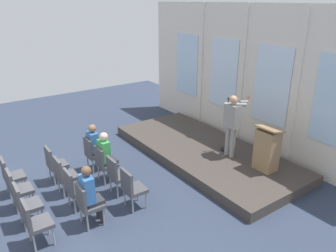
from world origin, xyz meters
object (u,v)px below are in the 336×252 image
chair_r0_c1 (104,162)px  chair_r2_c1 (17,187)px  chair_r1_c0 (54,162)px  chair_r0_c0 (93,152)px  audience_r1_c3 (90,192)px  chair_r2_c0 (10,174)px  chair_r2_c3 (34,221)px  chair_r0_c3 (132,187)px  lectern (267,149)px  chair_r1_c1 (64,174)px  chair_r2_c2 (25,203)px  mic_stand (226,139)px  chair_r1_c2 (74,187)px  chair_r0_c2 (117,173)px  chair_r1_c3 (87,202)px  speaker (232,122)px  audience_r0_c0 (95,145)px  audience_r0_c1 (106,154)px

chair_r0_c1 → chair_r2_c1: size_ratio=1.00×
chair_r0_c1 → chair_r1_c0: same height
chair_r0_c0 → audience_r1_c3: audience_r1_c3 is taller
chair_r0_c1 → chair_r2_c1: bearing=-90.0°
chair_r2_c0 → chair_r2_c3: 2.08m
chair_r2_c0 → chair_r0_c1: bearing=70.9°
chair_r2_c0 → chair_r0_c3: bearing=43.9°
audience_r1_c3 → chair_r2_c3: audience_r1_c3 is taller
lectern → chair_r1_c0: lectern is taller
chair_r2_c1 → audience_r1_c3: bearing=38.0°
chair_r1_c0 → chair_r1_c1: size_ratio=1.00×
chair_r2_c3 → lectern: bearing=81.4°
chair_r1_c1 → chair_r2_c2: same height
mic_stand → chair_r1_c2: mic_stand is taller
chair_r0_c2 → chair_r0_c3: (0.69, 0.00, 0.00)m
chair_r0_c3 → chair_r1_c3: (0.00, -1.00, 0.00)m
chair_r0_c3 → chair_r2_c3: (0.00, -2.01, 0.00)m
chair_r1_c3 → chair_r2_c2: (-0.69, -1.00, 0.00)m
speaker → chair_r0_c2: (-0.44, -3.20, -0.72)m
chair_r1_c1 → chair_r2_c2: 1.22m
audience_r0_c0 → audience_r1_c3: (2.08, -1.00, 0.01)m
chair_r2_c0 → chair_r2_c3: bearing=0.0°
chair_r0_c2 → chair_r2_c1: bearing=-109.1°
chair_r1_c0 → chair_r2_c0: bearing=-90.0°
chair_r2_c3 → audience_r1_c3: bearing=90.0°
lectern → chair_r2_c3: size_ratio=1.23×
chair_r1_c2 → chair_r2_c0: bearing=-144.2°
audience_r0_c1 → chair_r1_c2: 1.30m
chair_r2_c2 → chair_r2_c3: same height
mic_stand → chair_r1_c2: 4.35m
chair_r0_c3 → chair_r1_c0: bearing=-154.3°
mic_stand → audience_r0_c1: mic_stand is taller
speaker → mic_stand: size_ratio=1.09×
chair_r0_c2 → chair_r0_c0: bearing=180.0°
mic_stand → chair_r0_c2: (-0.12, -3.35, -0.07)m
lectern → chair_r1_c3: 4.45m
audience_r0_c0 → chair_r1_c3: bearing=-27.5°
chair_r1_c2 → chair_r0_c3: bearing=55.3°
chair_r1_c3 → chair_r2_c1: size_ratio=1.00×
audience_r0_c0 → chair_r0_c1: (0.69, -0.08, -0.18)m
chair_r0_c1 → chair_r1_c3: bearing=-35.8°
mic_stand → chair_r0_c1: 3.44m
chair_r1_c2 → chair_r2_c0: (-1.39, -1.00, 0.00)m
lectern → audience_r0_c0: size_ratio=0.90×
chair_r1_c3 → chair_r2_c1: (-1.39, -1.00, 0.00)m
chair_r1_c0 → chair_r1_c2: size_ratio=1.00×
speaker → mic_stand: speaker is taller
audience_r0_c0 → chair_r1_c1: bearing=-57.4°
chair_r1_c0 → chair_r2_c3: bearing=-25.7°
chair_r1_c1 → mic_stand: bearing=79.4°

